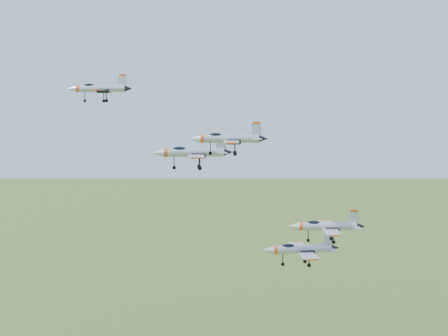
# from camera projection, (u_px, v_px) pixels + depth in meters

# --- Properties ---
(jet_lead) EXTENTS (12.71, 10.61, 3.40)m
(jet_lead) POSITION_uv_depth(u_px,v_px,m) (99.00, 88.00, 119.11)
(jet_lead) COLOR #A6ABB2
(jet_left_high) EXTENTS (12.83, 10.89, 3.48)m
(jet_left_high) POSITION_uv_depth(u_px,v_px,m) (192.00, 152.00, 99.14)
(jet_left_high) COLOR #A6ABB2
(jet_right_high) EXTENTS (10.97, 9.19, 2.94)m
(jet_right_high) POSITION_uv_depth(u_px,v_px,m) (227.00, 138.00, 85.94)
(jet_right_high) COLOR #A6ABB2
(jet_left_low) EXTENTS (13.15, 11.24, 3.61)m
(jet_left_low) POSITION_uv_depth(u_px,v_px,m) (300.00, 249.00, 104.15)
(jet_left_low) COLOR #A6ABB2
(jet_right_low) EXTENTS (10.95, 9.18, 2.93)m
(jet_right_low) POSITION_uv_depth(u_px,v_px,m) (325.00, 226.00, 87.16)
(jet_right_low) COLOR #A6ABB2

